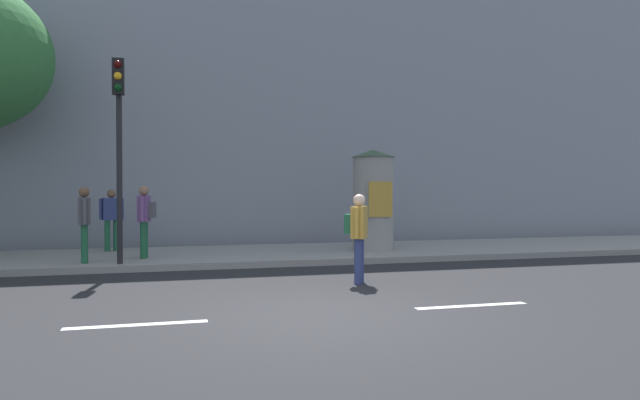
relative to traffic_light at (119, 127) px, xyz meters
The scene contains 10 objects.
ground_plane 6.76m from the traffic_light, 60.56° to the right, with size 80.00×80.00×0.00m, color #232326.
sidewalk_curb 4.56m from the traffic_light, 30.72° to the left, with size 36.00×4.00×0.15m, color gray.
lane_markings 6.75m from the traffic_light, 60.56° to the right, with size 25.80×0.16×0.01m.
building_backdrop 7.52m from the traffic_light, 66.36° to the left, with size 36.00×5.00×9.10m, color gray.
traffic_light is the anchor object (origin of this frame).
poster_column 6.60m from the traffic_light, 12.87° to the left, with size 1.17×1.17×2.64m.
pedestrian_near_pole 5.60m from the traffic_light, 32.39° to the right, with size 0.51×0.54×1.66m.
pedestrian_in_light_jacket 3.53m from the traffic_light, 97.62° to the left, with size 0.60×0.33×1.59m.
pedestrian_in_red_top 2.16m from the traffic_light, 147.01° to the left, with size 0.30×0.57×1.65m.
pedestrian_with_bag 2.25m from the traffic_light, 65.18° to the left, with size 0.43×0.57×1.68m.
Camera 1 is at (-2.07, -7.88, 1.75)m, focal length 32.99 mm.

